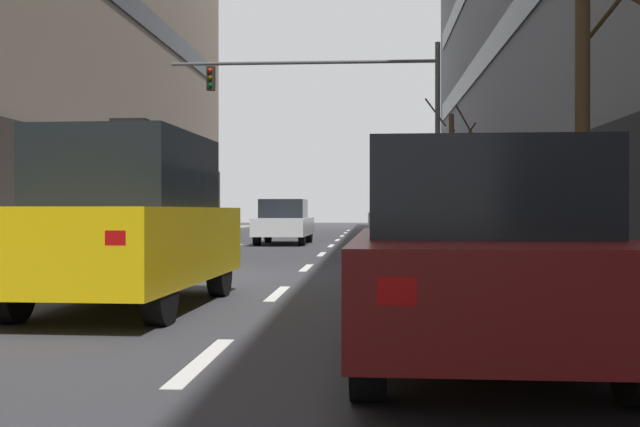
{
  "coord_description": "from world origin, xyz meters",
  "views": [
    {
      "loc": [
        3.0,
        -14.11,
        1.23
      ],
      "look_at": [
        0.6,
        21.75,
        1.07
      ],
      "focal_mm": 42.81,
      "sensor_mm": 36.0,
      "label": 1
    }
  ],
  "objects_px": {
    "car_parked_1": "(422,223)",
    "street_tree_2": "(191,193)",
    "car_parked_0": "(476,256)",
    "taxi_driving_1": "(89,220)",
    "traffic_signal_0": "(357,106)",
    "street_tree_0": "(451,169)",
    "car_driving_0": "(284,222)",
    "taxi_driving_2": "(130,221)",
    "street_tree_1": "(586,97)"
  },
  "relations": [
    {
      "from": "car_parked_0",
      "to": "taxi_driving_1",
      "type": "bearing_deg",
      "value": 124.67
    },
    {
      "from": "taxi_driving_2",
      "to": "taxi_driving_1",
      "type": "bearing_deg",
      "value": 114.34
    },
    {
      "from": "car_parked_0",
      "to": "traffic_signal_0",
      "type": "bearing_deg",
      "value": 93.75
    },
    {
      "from": "traffic_signal_0",
      "to": "street_tree_2",
      "type": "distance_m",
      "value": 14.55
    },
    {
      "from": "taxi_driving_1",
      "to": "car_parked_0",
      "type": "xyz_separation_m",
      "value": [
        7.1,
        -10.27,
        -0.16
      ]
    },
    {
      "from": "traffic_signal_0",
      "to": "street_tree_1",
      "type": "height_order",
      "value": "traffic_signal_0"
    },
    {
      "from": "taxi_driving_2",
      "to": "street_tree_2",
      "type": "height_order",
      "value": "street_tree_2"
    },
    {
      "from": "taxi_driving_1",
      "to": "traffic_signal_0",
      "type": "relative_size",
      "value": 0.45
    },
    {
      "from": "taxi_driving_2",
      "to": "car_parked_0",
      "type": "distance_m",
      "value": 4.97
    },
    {
      "from": "street_tree_2",
      "to": "car_parked_0",
      "type": "bearing_deg",
      "value": -72.59
    },
    {
      "from": "car_parked_0",
      "to": "street_tree_1",
      "type": "bearing_deg",
      "value": 66.06
    },
    {
      "from": "car_driving_0",
      "to": "street_tree_0",
      "type": "bearing_deg",
      "value": 21.37
    },
    {
      "from": "traffic_signal_0",
      "to": "car_parked_0",
      "type": "bearing_deg",
      "value": -86.25
    },
    {
      "from": "car_driving_0",
      "to": "traffic_signal_0",
      "type": "relative_size",
      "value": 0.46
    },
    {
      "from": "street_tree_1",
      "to": "car_parked_0",
      "type": "bearing_deg",
      "value": -113.94
    },
    {
      "from": "taxi_driving_1",
      "to": "street_tree_2",
      "type": "height_order",
      "value": "street_tree_2"
    },
    {
      "from": "traffic_signal_0",
      "to": "street_tree_0",
      "type": "xyz_separation_m",
      "value": [
        3.58,
        3.19,
        -2.03
      ]
    },
    {
      "from": "taxi_driving_2",
      "to": "street_tree_0",
      "type": "height_order",
      "value": "street_tree_0"
    },
    {
      "from": "traffic_signal_0",
      "to": "taxi_driving_1",
      "type": "bearing_deg",
      "value": -119.9
    },
    {
      "from": "street_tree_2",
      "to": "taxi_driving_1",
      "type": "bearing_deg",
      "value": -82.45
    },
    {
      "from": "car_parked_0",
      "to": "traffic_signal_0",
      "type": "height_order",
      "value": "traffic_signal_0"
    },
    {
      "from": "taxi_driving_1",
      "to": "car_parked_1",
      "type": "relative_size",
      "value": 1.0
    },
    {
      "from": "street_tree_2",
      "to": "traffic_signal_0",
      "type": "bearing_deg",
      "value": -52.92
    },
    {
      "from": "traffic_signal_0",
      "to": "street_tree_1",
      "type": "distance_m",
      "value": 15.7
    },
    {
      "from": "car_driving_0",
      "to": "taxi_driving_2",
      "type": "distance_m",
      "value": 17.94
    },
    {
      "from": "street_tree_1",
      "to": "street_tree_2",
      "type": "distance_m",
      "value": 29.25
    },
    {
      "from": "car_parked_0",
      "to": "street_tree_0",
      "type": "height_order",
      "value": "street_tree_0"
    },
    {
      "from": "car_driving_0",
      "to": "taxi_driving_1",
      "type": "height_order",
      "value": "taxi_driving_1"
    },
    {
      "from": "car_parked_0",
      "to": "street_tree_1",
      "type": "relative_size",
      "value": 0.84
    },
    {
      "from": "car_parked_1",
      "to": "street_tree_2",
      "type": "distance_m",
      "value": 27.02
    },
    {
      "from": "taxi_driving_1",
      "to": "car_parked_0",
      "type": "height_order",
      "value": "taxi_driving_1"
    },
    {
      "from": "street_tree_0",
      "to": "car_parked_1",
      "type": "bearing_deg",
      "value": -97.59
    },
    {
      "from": "traffic_signal_0",
      "to": "street_tree_2",
      "type": "xyz_separation_m",
      "value": [
        -8.61,
        11.4,
        -2.73
      ]
    },
    {
      "from": "car_parked_1",
      "to": "street_tree_1",
      "type": "distance_m",
      "value": 3.3
    },
    {
      "from": "street_tree_1",
      "to": "taxi_driving_2",
      "type": "bearing_deg",
      "value": -161.71
    },
    {
      "from": "taxi_driving_2",
      "to": "street_tree_0",
      "type": "xyz_separation_m",
      "value": [
        6.12,
        20.38,
        1.72
      ]
    },
    {
      "from": "car_parked_1",
      "to": "traffic_signal_0",
      "type": "bearing_deg",
      "value": 95.55
    },
    {
      "from": "car_parked_1",
      "to": "street_tree_1",
      "type": "relative_size",
      "value": 0.76
    },
    {
      "from": "car_parked_1",
      "to": "taxi_driving_2",
      "type": "bearing_deg",
      "value": -137.94
    },
    {
      "from": "traffic_signal_0",
      "to": "taxi_driving_2",
      "type": "bearing_deg",
      "value": -98.4
    },
    {
      "from": "taxi_driving_1",
      "to": "traffic_signal_0",
      "type": "xyz_separation_m",
      "value": [
        5.77,
        10.04,
        3.83
      ]
    },
    {
      "from": "car_parked_0",
      "to": "street_tree_2",
      "type": "xyz_separation_m",
      "value": [
        -9.94,
        31.71,
        1.25
      ]
    },
    {
      "from": "taxi_driving_2",
      "to": "car_parked_1",
      "type": "height_order",
      "value": "taxi_driving_2"
    },
    {
      "from": "taxi_driving_2",
      "to": "street_tree_1",
      "type": "relative_size",
      "value": 0.82
    },
    {
      "from": "taxi_driving_1",
      "to": "street_tree_0",
      "type": "height_order",
      "value": "street_tree_0"
    },
    {
      "from": "taxi_driving_2",
      "to": "car_parked_1",
      "type": "distance_m",
      "value": 5.21
    },
    {
      "from": "car_driving_0",
      "to": "street_tree_2",
      "type": "bearing_deg",
      "value": 119.27
    },
    {
      "from": "traffic_signal_0",
      "to": "car_parked_1",
      "type": "bearing_deg",
      "value": -84.45
    },
    {
      "from": "taxi_driving_1",
      "to": "car_parked_1",
      "type": "xyz_separation_m",
      "value": [
        7.1,
        -3.66,
        -0.0
      ]
    },
    {
      "from": "taxi_driving_1",
      "to": "street_tree_1",
      "type": "xyz_separation_m",
      "value": [
        9.39,
        -5.12,
        1.87
      ]
    }
  ]
}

